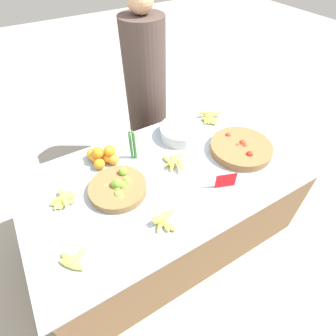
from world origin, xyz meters
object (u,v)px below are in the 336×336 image
object	(u,v)px
lime_bowl	(118,188)
tomato_basket	(241,148)
vendor_person	(146,97)
metal_bowl	(182,131)
price_sign	(226,181)

from	to	relation	value
lime_bowl	tomato_basket	size ratio (longest dim) A/B	0.81
tomato_basket	vendor_person	xyz separation A→B (m)	(-0.25, 0.91, 0.01)
metal_bowl	vendor_person	size ratio (longest dim) A/B	0.21
lime_bowl	tomato_basket	bearing A→B (deg)	-6.61
lime_bowl	vendor_person	bearing A→B (deg)	53.01
tomato_basket	metal_bowl	distance (m)	0.43
metal_bowl	price_sign	bearing A→B (deg)	-94.43
price_sign	vendor_person	bearing A→B (deg)	107.44
tomato_basket	metal_bowl	xyz separation A→B (m)	(-0.26, 0.35, 0.01)
price_sign	tomato_basket	bearing A→B (deg)	52.93
price_sign	lime_bowl	bearing A→B (deg)	172.23
metal_bowl	lime_bowl	bearing A→B (deg)	-157.82
lime_bowl	price_sign	world-z (taller)	price_sign
lime_bowl	vendor_person	distance (m)	1.01
lime_bowl	price_sign	bearing A→B (deg)	-27.68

